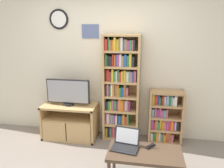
{
  "coord_description": "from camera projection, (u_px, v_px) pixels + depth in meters",
  "views": [
    {
      "loc": [
        0.72,
        -2.1,
        1.95
      ],
      "look_at": [
        0.22,
        0.89,
        1.15
      ],
      "focal_mm": 35.0,
      "sensor_mm": 36.0,
      "label": 1
    }
  ],
  "objects": [
    {
      "name": "wall_back",
      "position": [
        106.0,
        64.0,
        3.85
      ],
      "size": [
        7.2,
        0.09,
        2.6
      ],
      "color": "beige",
      "rests_on": "ground_plane"
    },
    {
      "name": "tv_stand",
      "position": [
        70.0,
        121.0,
        3.9
      ],
      "size": [
        0.95,
        0.5,
        0.62
      ],
      "color": "tan",
      "rests_on": "ground_plane"
    },
    {
      "name": "television",
      "position": [
        68.0,
        92.0,
        3.76
      ],
      "size": [
        0.76,
        0.18,
        0.46
      ],
      "color": "black",
      "rests_on": "tv_stand"
    },
    {
      "name": "bookshelf_tall",
      "position": [
        120.0,
        89.0,
        3.74
      ],
      "size": [
        0.61,
        0.29,
        1.83
      ],
      "color": "tan",
      "rests_on": "ground_plane"
    },
    {
      "name": "bookshelf_short",
      "position": [
        164.0,
        117.0,
        3.73
      ],
      "size": [
        0.56,
        0.29,
        0.91
      ],
      "color": "tan",
      "rests_on": "ground_plane"
    },
    {
      "name": "coffee_table",
      "position": [
        145.0,
        156.0,
        2.72
      ],
      "size": [
        0.92,
        0.48,
        0.44
      ],
      "color": "#4C3828",
      "rests_on": "ground_plane"
    },
    {
      "name": "laptop",
      "position": [
        126.0,
        143.0,
        2.8
      ],
      "size": [
        0.37,
        0.31,
        0.24
      ],
      "rotation": [
        0.0,
        0.0,
        -0.16
      ],
      "color": "#232326",
      "rests_on": "coffee_table"
    },
    {
      "name": "remote_near_laptop",
      "position": [
        150.0,
        146.0,
        2.82
      ],
      "size": [
        0.13,
        0.16,
        0.02
      ],
      "rotation": [
        0.0,
        0.0,
        5.66
      ],
      "color": "black",
      "rests_on": "coffee_table"
    }
  ]
}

